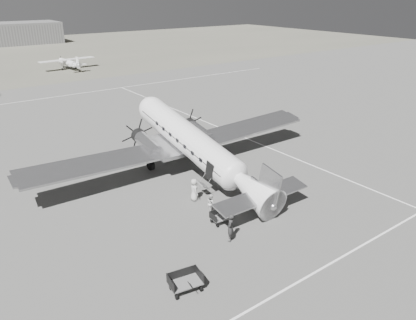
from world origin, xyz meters
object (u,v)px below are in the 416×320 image
object	(u,v)px
baggage_cart_near	(222,217)
ground_crew	(230,228)
baggage_cart_far	(185,282)
ramp_agent	(211,203)
passenger	(194,190)
light_plane_right	(69,64)
dc3_airliner	(195,146)

from	to	relation	value
baggage_cart_near	ground_crew	bearing A→B (deg)	-110.69
baggage_cart_far	ramp_agent	xyz separation A→B (m)	(6.46, 6.26, 0.21)
ramp_agent	passenger	xyz separation A→B (m)	(0.02, 2.31, 0.18)
ramp_agent	passenger	world-z (taller)	passenger
baggage_cart_far	ground_crew	size ratio (longest dim) A/B	0.97
ground_crew	baggage_cart_far	bearing A→B (deg)	-20.11
baggage_cart_far	passenger	world-z (taller)	passenger
baggage_cart_near	passenger	size ratio (longest dim) A/B	0.87
passenger	baggage_cart_far	bearing A→B (deg)	154.36
ground_crew	passenger	size ratio (longest dim) A/B	1.06
baggage_cart_far	baggage_cart_near	bearing A→B (deg)	46.06
light_plane_right	ground_crew	size ratio (longest dim) A/B	6.07
ramp_agent	dc3_airliner	bearing A→B (deg)	-8.00
baggage_cart_near	ramp_agent	bearing A→B (deg)	82.57
passenger	dc3_airliner	bearing A→B (deg)	-24.06
baggage_cart_near	ramp_agent	distance (m)	1.75
baggage_cart_far	light_plane_right	bearing A→B (deg)	85.53
passenger	ramp_agent	bearing A→B (deg)	-168.93
dc3_airliner	light_plane_right	xyz separation A→B (m)	(9.08, 61.34, -1.60)
dc3_airliner	ground_crew	size ratio (longest dim) A/B	15.00
light_plane_right	ramp_agent	size ratio (longest dim) A/B	8.03
dc3_airliner	baggage_cart_near	bearing A→B (deg)	-111.14
dc3_airliner	ground_crew	distance (m)	11.06
light_plane_right	baggage_cart_near	size ratio (longest dim) A/B	7.39
baggage_cart_far	passenger	xyz separation A→B (m)	(6.48, 8.57, 0.39)
baggage_cart_far	ground_crew	xyz separation A→B (m)	(5.20, 2.39, 0.45)
dc3_airliner	baggage_cart_near	xyz separation A→B (m)	(-3.13, -7.94, -2.40)
dc3_airliner	ground_crew	world-z (taller)	dc3_airliner
dc3_airliner	passenger	world-z (taller)	dc3_airliner
baggage_cart_far	ramp_agent	distance (m)	9.00
light_plane_right	ramp_agent	world-z (taller)	light_plane_right
baggage_cart_near	baggage_cart_far	size ratio (longest dim) A/B	0.85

